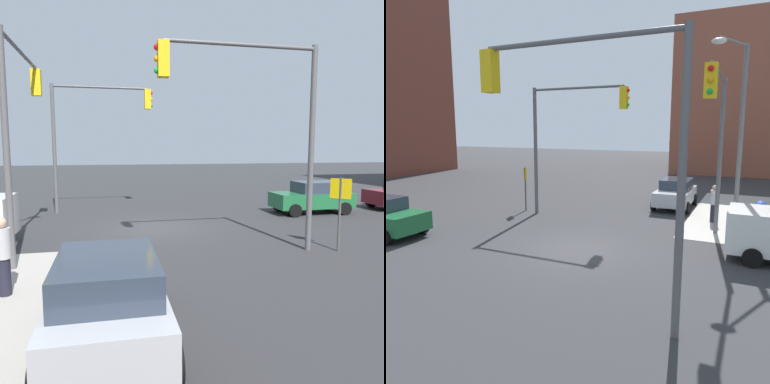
# 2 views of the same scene
# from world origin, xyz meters

# --- Properties ---
(ground_plane) EXTENTS (120.00, 120.00, 0.00)m
(ground_plane) POSITION_xyz_m (0.00, 0.00, 0.00)
(ground_plane) COLOR #333335
(traffic_signal_nw_corner) EXTENTS (5.10, 0.36, 6.50)m
(traffic_signal_nw_corner) POSITION_xyz_m (-2.57, 4.50, 4.61)
(traffic_signal_nw_corner) COLOR #59595B
(traffic_signal_nw_corner) RESTS_ON ground
(traffic_signal_se_corner) EXTENTS (5.07, 0.36, 6.50)m
(traffic_signal_se_corner) POSITION_xyz_m (2.58, -4.50, 4.61)
(traffic_signal_se_corner) COLOR #59595B
(traffic_signal_se_corner) RESTS_ON ground
(traffic_signal_ne_corner) EXTENTS (0.36, 5.23, 6.50)m
(traffic_signal_ne_corner) POSITION_xyz_m (4.50, 2.51, 4.62)
(traffic_signal_ne_corner) COLOR #59595B
(traffic_signal_ne_corner) RESTS_ON ground
(street_lamp_corner) EXTENTS (1.30, 2.50, 8.00)m
(street_lamp_corner) POSITION_xyz_m (5.06, 5.46, 4.70)
(street_lamp_corner) COLOR slate
(street_lamp_corner) RESTS_ON ground
(warning_sign_two_way) EXTENTS (0.48, 0.48, 2.40)m
(warning_sign_two_way) POSITION_xyz_m (-5.40, 4.83, 1.64)
(warning_sign_two_way) COLOR #4C4C4C
(warning_sign_two_way) RESTS_ON ground
(mailbox_blue) EXTENTS (0.56, 0.64, 1.43)m
(mailbox_blue) POSITION_xyz_m (6.20, 5.00, 0.76)
(mailbox_blue) COLOR navy
(mailbox_blue) RESTS_ON ground
(sedan_silver) EXTENTS (2.02, 3.99, 1.62)m
(sedan_silver) POSITION_xyz_m (1.89, 9.21, 0.84)
(sedan_silver) COLOR #B7BABF
(sedan_silver) RESTS_ON ground
(pedestrian_crossing) EXTENTS (0.36, 0.36, 1.80)m
(pedestrian_crossing) POSITION_xyz_m (4.20, 6.50, 0.94)
(pedestrian_crossing) COLOR #B2B2B7
(pedestrian_crossing) RESTS_ON ground
(bicycle_leaning_on_fence) EXTENTS (0.05, 1.75, 0.97)m
(bicycle_leaning_on_fence) POSITION_xyz_m (5.60, 7.20, 0.35)
(bicycle_leaning_on_fence) COLOR black
(bicycle_leaning_on_fence) RESTS_ON ground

